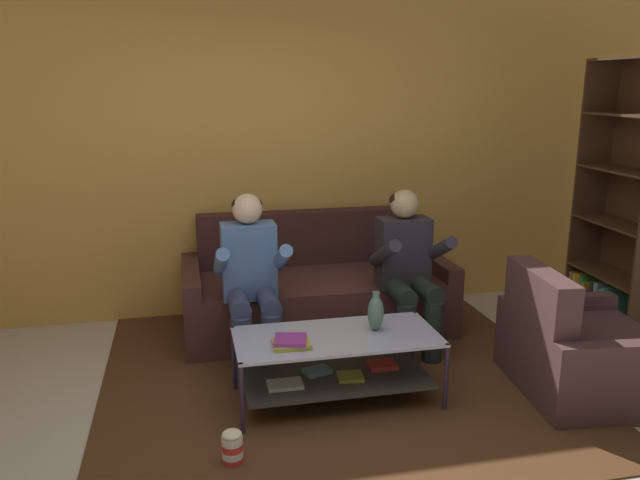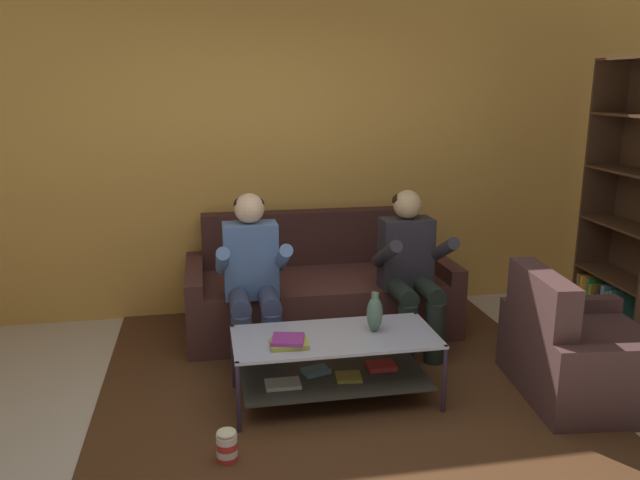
# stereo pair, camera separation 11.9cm
# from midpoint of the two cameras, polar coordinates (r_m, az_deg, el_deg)

# --- Properties ---
(ground) EXTENTS (16.80, 16.80, 0.00)m
(ground) POSITION_cam_midpoint_polar(r_m,az_deg,el_deg) (3.44, -1.48, -20.11)
(ground) COLOR beige
(back_partition) EXTENTS (8.40, 0.12, 2.90)m
(back_partition) POSITION_cam_midpoint_polar(r_m,az_deg,el_deg) (5.31, -6.72, 8.73)
(back_partition) COLOR gold
(back_partition) RESTS_ON ground
(couch) EXTENTS (2.09, 0.97, 0.90)m
(couch) POSITION_cam_midpoint_polar(r_m,az_deg,el_deg) (5.08, -1.13, -4.78)
(couch) COLOR #4A2925
(couch) RESTS_ON ground
(person_seated_left) EXTENTS (0.50, 0.58, 1.20)m
(person_seated_left) POSITION_cam_midpoint_polar(r_m,az_deg,el_deg) (4.35, -7.13, -3.08)
(person_seated_left) COLOR #373E5C
(person_seated_left) RESTS_ON ground
(person_seated_right) EXTENTS (0.50, 0.58, 1.19)m
(person_seated_right) POSITION_cam_midpoint_polar(r_m,az_deg,el_deg) (4.59, 7.32, -2.24)
(person_seated_right) COLOR black
(person_seated_right) RESTS_ON ground
(coffee_table) EXTENTS (1.25, 0.57, 0.44)m
(coffee_table) POSITION_cam_midpoint_polar(r_m,az_deg,el_deg) (3.92, 0.62, -10.73)
(coffee_table) COLOR #B1B5CB
(coffee_table) RESTS_ON ground
(area_rug) EXTENTS (3.06, 3.19, 0.01)m
(area_rug) POSITION_cam_midpoint_polar(r_m,az_deg,el_deg) (4.49, -0.03, -11.34)
(area_rug) COLOR #51301A
(area_rug) RESTS_ON ground
(vase) EXTENTS (0.10, 0.10, 0.25)m
(vase) POSITION_cam_midpoint_polar(r_m,az_deg,el_deg) (3.90, 4.24, -6.63)
(vase) COLOR #537462
(vase) RESTS_ON coffee_table
(book_stack) EXTENTS (0.23, 0.21, 0.05)m
(book_stack) POSITION_cam_midpoint_polar(r_m,az_deg,el_deg) (3.71, -3.60, -9.32)
(book_stack) COLOR #B0B043
(book_stack) RESTS_ON coffee_table
(bookshelf) EXTENTS (0.37, 0.89, 2.13)m
(bookshelf) POSITION_cam_midpoint_polar(r_m,az_deg,el_deg) (5.53, 25.29, 1.27)
(bookshelf) COLOR #503421
(bookshelf) RESTS_ON ground
(armchair) EXTENTS (0.92, 1.02, 0.82)m
(armchair) POSITION_cam_midpoint_polar(r_m,az_deg,el_deg) (4.35, 21.87, -9.51)
(armchair) COLOR #4C302F
(armchair) RESTS_ON ground
(popcorn_tub) EXTENTS (0.11, 0.11, 0.19)m
(popcorn_tub) POSITION_cam_midpoint_polar(r_m,az_deg,el_deg) (3.46, -9.06, -18.20)
(popcorn_tub) COLOR red
(popcorn_tub) RESTS_ON ground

